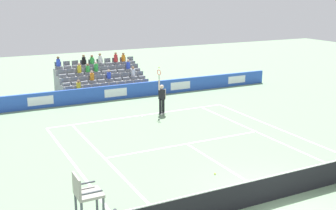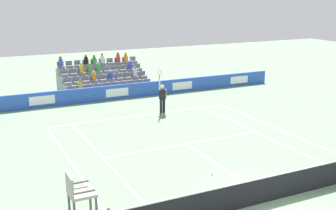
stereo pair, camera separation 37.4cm
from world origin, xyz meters
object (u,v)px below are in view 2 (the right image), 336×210
tennis_net (273,187)px  umpire_chair (80,201)px  loose_tennis_ball (212,174)px  tennis_player (162,98)px

tennis_net → umpire_chair: size_ratio=5.12×
tennis_net → umpire_chair: umpire_chair is taller
loose_tennis_ball → tennis_player: bearing=-102.5°
umpire_chair → loose_tennis_ball: umpire_chair is taller
tennis_player → umpire_chair: bearing=55.7°
tennis_player → umpire_chair: size_ratio=1.22×
tennis_net → umpire_chair: bearing=0.6°
umpire_chair → loose_tennis_ball: size_ratio=34.41×
tennis_player → loose_tennis_ball: tennis_player is taller
tennis_player → umpire_chair: 14.13m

